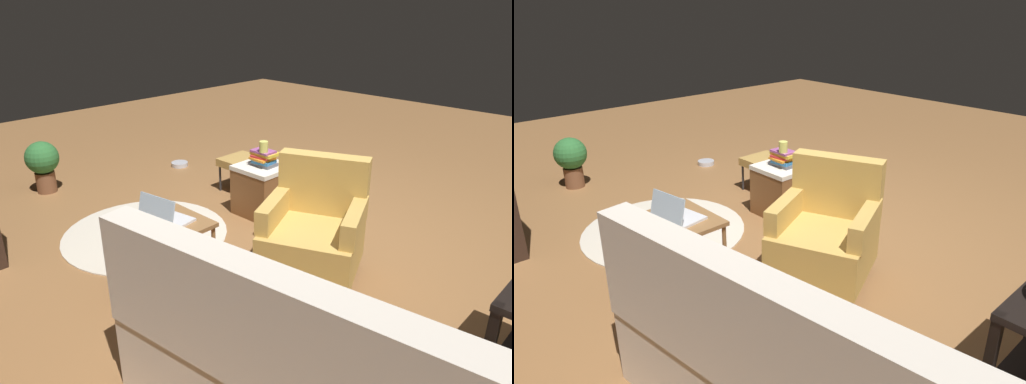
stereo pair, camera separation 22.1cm
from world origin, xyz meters
TOP-DOWN VIEW (x-y plane):
  - ground at (0.00, 0.00)m, footprint 12.00×12.00m
  - couch at (-1.37, 1.54)m, footprint 1.99×1.08m
  - armchair at (-0.52, 0.43)m, footprint 0.88×0.89m
  - laptop_desk at (0.17, 1.20)m, footprint 0.56×0.44m
  - laptop at (0.17, 1.24)m, footprint 0.35×0.30m
  - wicker_hamper at (0.50, -0.12)m, footprint 0.45×0.45m
  - book_stack_hamper at (0.49, -0.12)m, footprint 0.25×0.20m
  - yellow_mug at (0.45, -0.07)m, footprint 0.08×0.08m
  - tv_remote at (0.60, -0.20)m, footprint 0.08×0.17m
  - ottoman at (1.04, -0.38)m, footprint 0.40×0.40m
  - circular_rug at (0.94, 0.92)m, footprint 1.42×1.42m
  - pet_bowl_steel at (2.16, -0.40)m, footprint 0.20×0.20m
  - potted_plant at (2.52, 1.09)m, footprint 0.34×0.34m

SIDE VIEW (x-z plane):
  - ground at x=0.00m, z-range 0.00..0.00m
  - circular_rug at x=0.94m, z-range 0.00..0.01m
  - pet_bowl_steel at x=2.16m, z-range 0.00..0.05m
  - wicker_hamper at x=0.50m, z-range 0.00..0.48m
  - ottoman at x=1.04m, z-range 0.13..0.49m
  - potted_plant at x=2.52m, z-range 0.06..0.61m
  - couch at x=-1.37m, z-range -0.17..0.83m
  - armchair at x=-0.52m, z-range -0.07..0.80m
  - laptop_desk at x=0.17m, z-range 0.18..0.66m
  - tv_remote at x=0.60m, z-range 0.48..0.50m
  - laptop at x=0.17m, z-range 0.42..0.63m
  - book_stack_hamper at x=0.49m, z-range 0.48..0.63m
  - yellow_mug at x=0.45m, z-range 0.63..0.73m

